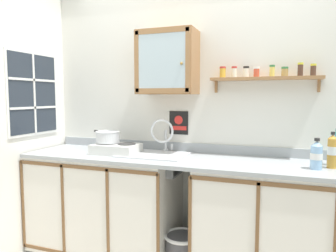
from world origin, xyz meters
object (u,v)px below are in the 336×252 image
at_px(hot_plate_stove, 116,149).
at_px(sink, 154,158).
at_px(bottle_juice_amber_2, 332,151).
at_px(wall_cabinet, 168,63).
at_px(bottle_water_blue_3, 316,155).
at_px(saucepan, 108,136).
at_px(warning_sign, 179,123).

bearing_deg(hot_plate_stove, sink, 9.83).
height_order(sink, bottle_juice_amber_2, sink).
bearing_deg(wall_cabinet, bottle_water_blue_3, -11.28).
xyz_separation_m(bottle_water_blue_3, wall_cabinet, (-1.18, 0.24, 0.70)).
distance_m(saucepan, bottle_water_blue_3, 1.70).
distance_m(saucepan, warning_sign, 0.66).
xyz_separation_m(sink, wall_cabinet, (0.08, 0.12, 0.82)).
bearing_deg(bottle_water_blue_3, warning_sign, 161.34).
bearing_deg(warning_sign, sink, -116.34).
bearing_deg(sink, bottle_juice_amber_2, -1.62).
bearing_deg(bottle_water_blue_3, hot_plate_stove, 178.12).
bearing_deg(bottle_water_blue_3, bottle_juice_amber_2, 34.46).
distance_m(bottle_juice_amber_2, bottle_water_blue_3, 0.13).
xyz_separation_m(sink, hot_plate_stove, (-0.34, -0.06, 0.07)).
relative_size(saucepan, warning_sign, 1.57).
distance_m(hot_plate_stove, warning_sign, 0.62).
distance_m(hot_plate_stove, wall_cabinet, 0.88).
bearing_deg(bottle_juice_amber_2, sink, 178.38).
relative_size(bottle_water_blue_3, wall_cabinet, 0.40).
bearing_deg(hot_plate_stove, saucepan, 167.07).
bearing_deg(saucepan, warning_sign, 28.21).
bearing_deg(bottle_juice_amber_2, saucepan, 179.93).
distance_m(sink, warning_sign, 0.41).
bearing_deg(saucepan, bottle_juice_amber_2, -0.07).
height_order(bottle_water_blue_3, warning_sign, warning_sign).
height_order(hot_plate_stove, warning_sign, warning_sign).
bearing_deg(sink, hot_plate_stove, -170.17).
xyz_separation_m(bottle_water_blue_3, warning_sign, (-1.13, 0.38, 0.16)).
distance_m(sink, saucepan, 0.47).
distance_m(wall_cabinet, warning_sign, 0.56).
relative_size(sink, saucepan, 1.71).
height_order(wall_cabinet, warning_sign, wall_cabinet).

